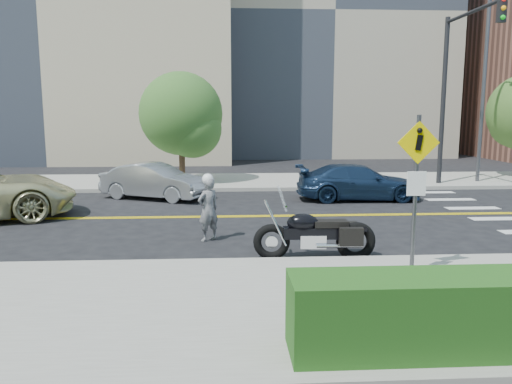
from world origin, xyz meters
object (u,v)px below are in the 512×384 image
at_px(motorcyclist, 208,207).
at_px(motorcycle, 315,223).
at_px(parked_car_blue, 358,182).
at_px(parked_car_silver, 154,181).
at_px(pedestrian_sign, 416,180).

relative_size(motorcyclist, motorcycle, 0.65).
bearing_deg(parked_car_blue, motorcyclist, 137.95).
relative_size(motorcyclist, parked_car_blue, 0.38).
xyz_separation_m(motorcyclist, parked_car_blue, (5.31, 5.71, -0.19)).
bearing_deg(parked_car_blue, parked_car_silver, 86.08).
xyz_separation_m(pedestrian_sign, parked_car_blue, (1.35, 9.11, -1.30)).
bearing_deg(parked_car_silver, motorcyclist, -136.05).
bearing_deg(parked_car_silver, parked_car_blue, -70.31).
bearing_deg(motorcyclist, motorcycle, 109.60).
bearing_deg(pedestrian_sign, motorcycle, 131.22).
bearing_deg(parked_car_blue, pedestrian_sign, 172.39).
height_order(motorcyclist, parked_car_blue, motorcyclist).
xyz_separation_m(pedestrian_sign, motorcycle, (-1.54, 1.75, -1.17)).
bearing_deg(parked_car_silver, motorcycle, -125.29).
xyz_separation_m(parked_car_silver, parked_car_blue, (7.55, -0.63, -0.01)).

